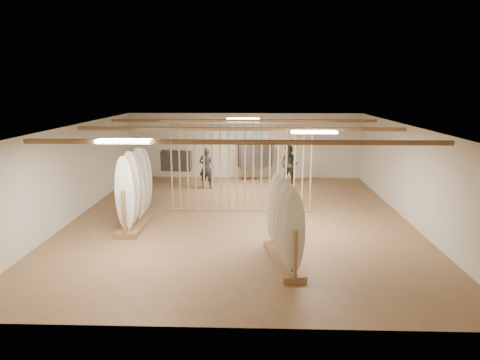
{
  "coord_description": "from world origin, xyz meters",
  "views": [
    {
      "loc": [
        0.41,
        -12.41,
        3.93
      ],
      "look_at": [
        0.0,
        0.0,
        1.2
      ],
      "focal_mm": 32.0,
      "sensor_mm": 36.0,
      "label": 1
    }
  ],
  "objects_px": {
    "rack_right": "(284,235)",
    "shopper_b": "(289,162)",
    "clothing_rack_b": "(255,155)",
    "rack_left": "(136,201)",
    "clothing_rack_a": "(176,161)",
    "shopper_a": "(206,165)"
  },
  "relations": [
    {
      "from": "shopper_a",
      "to": "shopper_b",
      "type": "xyz_separation_m",
      "value": [
        3.3,
        0.92,
        -0.02
      ]
    },
    {
      "from": "rack_right",
      "to": "clothing_rack_b",
      "type": "distance_m",
      "value": 8.66
    },
    {
      "from": "clothing_rack_a",
      "to": "shopper_a",
      "type": "distance_m",
      "value": 1.57
    },
    {
      "from": "rack_right",
      "to": "shopper_b",
      "type": "height_order",
      "value": "rack_right"
    },
    {
      "from": "rack_left",
      "to": "clothing_rack_a",
      "type": "height_order",
      "value": "rack_left"
    },
    {
      "from": "rack_right",
      "to": "shopper_a",
      "type": "distance_m",
      "value": 7.6
    },
    {
      "from": "rack_left",
      "to": "clothing_rack_b",
      "type": "distance_m",
      "value": 7.06
    },
    {
      "from": "clothing_rack_a",
      "to": "shopper_a",
      "type": "height_order",
      "value": "shopper_a"
    },
    {
      "from": "rack_left",
      "to": "shopper_b",
      "type": "bearing_deg",
      "value": 49.95
    },
    {
      "from": "clothing_rack_a",
      "to": "shopper_a",
      "type": "xyz_separation_m",
      "value": [
        1.33,
        -0.83,
        -0.01
      ]
    },
    {
      "from": "clothing_rack_b",
      "to": "shopper_a",
      "type": "xyz_separation_m",
      "value": [
        -1.89,
        -1.46,
        -0.15
      ]
    },
    {
      "from": "clothing_rack_a",
      "to": "clothing_rack_b",
      "type": "xyz_separation_m",
      "value": [
        3.23,
        0.64,
        0.15
      ]
    },
    {
      "from": "rack_right",
      "to": "rack_left",
      "type": "bearing_deg",
      "value": 140.19
    },
    {
      "from": "clothing_rack_a",
      "to": "shopper_b",
      "type": "bearing_deg",
      "value": 9.29
    },
    {
      "from": "clothing_rack_b",
      "to": "shopper_b",
      "type": "xyz_separation_m",
      "value": [
        1.4,
        -0.54,
        -0.18
      ]
    },
    {
      "from": "rack_left",
      "to": "clothing_rack_a",
      "type": "distance_m",
      "value": 5.55
    },
    {
      "from": "rack_left",
      "to": "clothing_rack_a",
      "type": "bearing_deg",
      "value": 88.55
    },
    {
      "from": "rack_left",
      "to": "clothing_rack_a",
      "type": "relative_size",
      "value": 1.61
    },
    {
      "from": "clothing_rack_a",
      "to": "clothing_rack_b",
      "type": "relative_size",
      "value": 0.86
    },
    {
      "from": "clothing_rack_a",
      "to": "rack_right",
      "type": "bearing_deg",
      "value": -56.11
    },
    {
      "from": "rack_right",
      "to": "clothing_rack_b",
      "type": "bearing_deg",
      "value": 85.6
    },
    {
      "from": "clothing_rack_b",
      "to": "shopper_a",
      "type": "distance_m",
      "value": 2.4
    }
  ]
}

